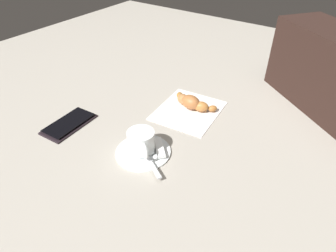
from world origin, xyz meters
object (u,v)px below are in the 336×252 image
at_px(cell_phone, 69,124).
at_px(laptop_bag, 335,74).
at_px(espresso_cup, 141,141).
at_px(croissant, 192,102).
at_px(teaspoon, 143,150).
at_px(saucer, 143,151).
at_px(napkin, 189,110).
at_px(sugar_packet, 159,147).

bearing_deg(cell_phone, laptop_bag, 131.86).
height_order(espresso_cup, croissant, espresso_cup).
distance_m(teaspoon, cell_phone, 0.22).
distance_m(espresso_cup, laptop_bag, 0.51).
height_order(teaspoon, cell_phone, teaspoon).
xyz_separation_m(saucer, cell_phone, (0.03, -0.21, 0.00)).
distance_m(saucer, napkin, 0.20).
bearing_deg(napkin, cell_phone, -43.25).
relative_size(saucer, espresso_cup, 1.65).
relative_size(croissant, cell_phone, 1.01).
bearing_deg(espresso_cup, laptop_bag, 145.89).
bearing_deg(napkin, saucer, 1.36).
bearing_deg(laptop_bag, teaspoon, 94.81).
distance_m(saucer, cell_phone, 0.22).
bearing_deg(teaspoon, croissant, -177.94).
height_order(espresso_cup, laptop_bag, laptop_bag).
relative_size(espresso_cup, napkin, 0.41).
bearing_deg(teaspoon, laptop_bag, 146.62).
xyz_separation_m(saucer, teaspoon, (0.00, 0.00, 0.01)).
distance_m(espresso_cup, cell_phone, 0.21).
bearing_deg(saucer, cell_phone, -83.29).
distance_m(croissant, cell_phone, 0.32).
relative_size(saucer, laptop_bag, 0.34).
relative_size(espresso_cup, croissant, 0.54).
distance_m(croissant, laptop_bag, 0.36).
bearing_deg(laptop_bag, sugar_packet, 95.35).
distance_m(sugar_packet, napkin, 0.18).
bearing_deg(cell_phone, saucer, 96.71).
bearing_deg(croissant, saucer, 1.15).
bearing_deg(saucer, laptop_bag, 146.03).
relative_size(napkin, laptop_bag, 0.50).
distance_m(cell_phone, laptop_bag, 0.67).
height_order(saucer, napkin, saucer).
bearing_deg(sugar_packet, cell_phone, 56.03).
xyz_separation_m(teaspoon, laptop_bag, (-0.42, 0.28, 0.09)).
distance_m(teaspoon, sugar_packet, 0.04).
bearing_deg(napkin, teaspoon, 2.33).
height_order(saucer, espresso_cup, espresso_cup).
bearing_deg(cell_phone, sugar_packet, 101.37).
xyz_separation_m(saucer, napkin, (-0.20, -0.00, -0.00)).
bearing_deg(croissant, napkin, -1.83).
xyz_separation_m(teaspoon, cell_phone, (0.02, -0.22, -0.01)).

